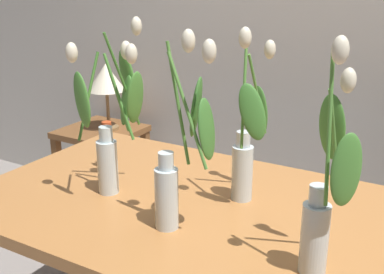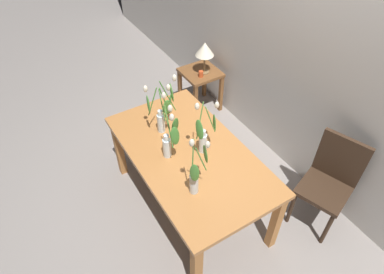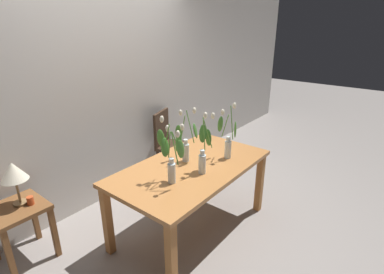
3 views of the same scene
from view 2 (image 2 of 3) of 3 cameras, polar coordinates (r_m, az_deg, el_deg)
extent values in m
plane|color=gray|center=(3.38, -0.40, -11.36)|extent=(18.00, 18.00, 0.00)
cube|color=beige|center=(3.15, 20.02, 14.09)|extent=(9.00, 0.10, 2.70)
cube|color=#B7753D|center=(2.83, -0.47, -2.90)|extent=(1.60, 0.90, 0.04)
cube|color=#B7753D|center=(3.47, -12.38, -1.97)|extent=(0.07, 0.07, 0.70)
cube|color=#B7753D|center=(2.66, 0.74, -21.74)|extent=(0.07, 0.07, 0.70)
cube|color=#B7753D|center=(3.69, -1.22, 2.50)|extent=(0.07, 0.07, 0.70)
cube|color=#B7753D|center=(2.94, 14.13, -13.87)|extent=(0.07, 0.07, 0.70)
cylinder|color=silver|center=(2.73, -4.30, -1.87)|extent=(0.07, 0.07, 0.18)
cylinder|color=silver|center=(2.65, -4.43, -0.11)|extent=(0.04, 0.04, 0.05)
cylinder|color=silver|center=(2.75, -4.27, -2.31)|extent=(0.06, 0.06, 0.11)
cylinder|color=#56933D|center=(2.49, -3.94, 1.42)|extent=(0.13, 0.02, 0.30)
ellipsoid|color=#F2E5C6|center=(2.34, -3.48, 3.38)|extent=(0.04, 0.04, 0.06)
ellipsoid|color=#427F33|center=(2.51, -2.92, 0.21)|extent=(0.04, 0.08, 0.17)
cylinder|color=#56933D|center=(2.52, -4.05, 2.18)|extent=(0.06, 0.02, 0.33)
ellipsoid|color=#F2E5C6|center=(2.39, -3.77, 4.90)|extent=(0.04, 0.04, 0.06)
ellipsoid|color=#427F33|center=(2.52, -2.92, 1.87)|extent=(0.06, 0.08, 0.17)
cylinder|color=silver|center=(2.96, -5.32, 2.39)|extent=(0.07, 0.07, 0.18)
cylinder|color=silver|center=(2.89, -5.46, 4.11)|extent=(0.04, 0.04, 0.05)
cylinder|color=silver|center=(2.98, -5.28, 1.95)|extent=(0.06, 0.06, 0.11)
cylinder|color=#478433|center=(2.80, -4.73, 6.17)|extent=(0.04, 0.07, 0.26)
ellipsoid|color=#F2E5C6|center=(2.72, -4.13, 8.44)|extent=(0.04, 0.04, 0.06)
ellipsoid|color=#4C8E38|center=(2.84, -3.83, 5.98)|extent=(0.09, 0.08, 0.17)
cylinder|color=#478433|center=(2.79, -4.20, 6.97)|extent=(0.04, 0.12, 0.32)
ellipsoid|color=#F2E5C6|center=(2.71, -3.03, 10.08)|extent=(0.04, 0.04, 0.06)
ellipsoid|color=#4C8E38|center=(2.82, -3.50, 7.62)|extent=(0.11, 0.04, 0.18)
cylinder|color=#478433|center=(2.75, -5.14, 5.44)|extent=(0.12, 0.02, 0.26)
ellipsoid|color=#F2E5C6|center=(2.62, -4.85, 7.09)|extent=(0.04, 0.04, 0.06)
ellipsoid|color=#4C8E38|center=(2.73, -4.27, 5.09)|extent=(0.06, 0.08, 0.17)
cylinder|color=#478433|center=(2.80, -6.76, 6.02)|extent=(0.03, 0.10, 0.27)
ellipsoid|color=#F2E5C6|center=(2.71, -7.98, 8.17)|extent=(0.04, 0.04, 0.06)
ellipsoid|color=#4C8E38|center=(2.77, -7.47, 5.55)|extent=(0.10, 0.04, 0.18)
cylinder|color=silver|center=(2.76, 1.87, -1.05)|extent=(0.07, 0.07, 0.18)
cylinder|color=silver|center=(2.68, 1.92, 0.71)|extent=(0.04, 0.04, 0.05)
cylinder|color=silver|center=(2.78, 1.85, -1.49)|extent=(0.06, 0.06, 0.11)
cylinder|color=#56933D|center=(2.60, 3.16, 2.99)|extent=(0.04, 0.09, 0.27)
ellipsoid|color=#F2E5C6|center=(2.53, 4.28, 5.49)|extent=(0.04, 0.04, 0.06)
ellipsoid|color=#427F33|center=(2.67, 3.85, 2.39)|extent=(0.09, 0.05, 0.18)
cylinder|color=#56933D|center=(2.55, 1.36, 2.78)|extent=(0.04, 0.08, 0.32)
ellipsoid|color=#F2E5C6|center=(2.42, 0.87, 5.26)|extent=(0.04, 0.04, 0.06)
ellipsoid|color=#427F33|center=(2.54, 1.30, 1.26)|extent=(0.12, 0.05, 0.18)
cylinder|color=silver|center=(2.47, 0.34, -7.95)|extent=(0.07, 0.07, 0.18)
cylinder|color=silver|center=(2.39, 0.35, -6.23)|extent=(0.04, 0.04, 0.05)
cylinder|color=silver|center=(2.50, 0.33, -8.38)|extent=(0.06, 0.06, 0.11)
cylinder|color=#56933D|center=(2.30, 1.58, -3.87)|extent=(0.03, 0.09, 0.25)
ellipsoid|color=#F2E5C6|center=(2.22, 2.69, -1.31)|extent=(0.04, 0.04, 0.06)
ellipsoid|color=#4C8E38|center=(2.32, 2.31, -2.94)|extent=(0.08, 0.05, 0.17)
cylinder|color=#56933D|center=(2.24, 0.13, -3.90)|extent=(0.03, 0.04, 0.35)
ellipsoid|color=#F2E5C6|center=(2.11, -0.03, -1.00)|extent=(0.04, 0.04, 0.06)
ellipsoid|color=#4C8E38|center=(2.27, 0.43, -6.17)|extent=(0.07, 0.06, 0.17)
cube|color=#382619|center=(3.14, 21.63, -8.38)|extent=(0.51, 0.51, 0.04)
cylinder|color=#382619|center=(3.20, 22.09, -14.35)|extent=(0.04, 0.04, 0.43)
cylinder|color=#382619|center=(3.23, 16.62, -11.49)|extent=(0.04, 0.04, 0.43)
cylinder|color=#382619|center=(3.41, 24.32, -10.35)|extent=(0.04, 0.04, 0.43)
cylinder|color=#382619|center=(3.44, 19.22, -7.74)|extent=(0.04, 0.04, 0.43)
cube|color=#382619|center=(3.09, 24.12, -3.35)|extent=(0.39, 0.16, 0.46)
cube|color=brown|center=(4.16, 1.47, 10.97)|extent=(0.44, 0.44, 0.04)
cube|color=brown|center=(4.37, -2.07, 8.36)|extent=(0.04, 0.04, 0.51)
cube|color=brown|center=(4.11, 0.60, 5.77)|extent=(0.04, 0.04, 0.51)
cube|color=brown|center=(4.53, 2.15, 9.80)|extent=(0.04, 0.04, 0.51)
cube|color=brown|center=(4.28, 4.95, 7.37)|extent=(0.04, 0.04, 0.51)
cylinder|color=olive|center=(4.12, 2.08, 11.05)|extent=(0.12, 0.12, 0.02)
cylinder|color=olive|center=(4.06, 2.13, 12.47)|extent=(0.02, 0.02, 0.22)
cone|color=#F2E5C6|center=(3.97, 2.20, 14.82)|extent=(0.22, 0.22, 0.16)
cylinder|color=#CC4C23|center=(4.04, 1.53, 10.75)|extent=(0.06, 0.06, 0.07)
camera|label=1|loc=(1.70, -26.51, -14.82)|focal=45.65mm
camera|label=3|loc=(3.82, -43.66, 21.82)|focal=27.75mm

